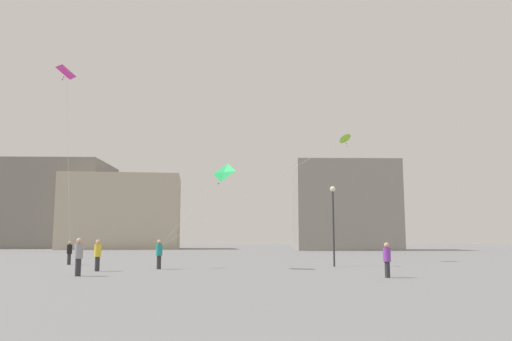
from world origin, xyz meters
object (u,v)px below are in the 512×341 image
object	(u,v)px
person_in_grey	(79,255)
person_in_purple	(387,258)
kite_lime_diamond	(343,139)
kite_magenta_delta	(67,75)
building_left_hall	(34,205)
lamppost_east	(333,213)
building_right_hall	(345,206)
person_in_teal	(159,253)
kite_emerald_delta	(223,174)
building_centre_hall	(122,212)
person_in_black	(69,252)
person_in_yellow	(98,254)

from	to	relation	value
person_in_grey	person_in_purple	world-z (taller)	person_in_grey
kite_lime_diamond	kite_magenta_delta	xyz separation A→B (m)	(-19.75, -7.29, 2.52)
building_left_hall	lamppost_east	distance (m)	75.68
kite_magenta_delta	building_right_hall	distance (m)	53.25
person_in_grey	person_in_teal	xyz separation A→B (m)	(3.17, 5.29, -0.06)
person_in_purple	kite_magenta_delta	xyz separation A→B (m)	(-17.85, 8.71, 11.37)
kite_magenta_delta	kite_emerald_delta	size ratio (longest dim) A/B	2.36
person_in_grey	kite_lime_diamond	distance (m)	23.44
kite_lime_diamond	building_centre_hall	distance (m)	54.20
person_in_teal	kite_lime_diamond	xyz separation A→B (m)	(13.33, 8.88, 8.80)
person_in_purple	lamppost_east	size ratio (longest dim) A/B	0.31
person_in_grey	building_left_hall	xyz separation A→B (m)	(-28.41, 69.76, 6.82)
kite_lime_diamond	building_centre_hall	xyz separation A→B (m)	(-26.91, 46.91, -3.59)
kite_lime_diamond	kite_emerald_delta	distance (m)	13.73
person_in_black	building_left_hall	distance (m)	64.46
kite_lime_diamond	building_left_hall	world-z (taller)	building_left_hall
person_in_yellow	building_right_hall	size ratio (longest dim) A/B	0.11
person_in_purple	building_left_hall	distance (m)	83.80
person_in_grey	building_right_hall	world-z (taller)	building_right_hall
person_in_grey	person_in_black	world-z (taller)	person_in_grey
building_left_hall	building_centre_hall	size ratio (longest dim) A/B	1.38
building_right_hall	person_in_grey	bearing A→B (deg)	-116.51
building_right_hall	kite_magenta_delta	bearing A→B (deg)	-123.00
person_in_teal	lamppost_east	size ratio (longest dim) A/B	0.33
person_in_grey	lamppost_east	xyz separation A→B (m)	(14.10, 7.29, 2.46)
building_left_hall	building_centre_hall	xyz separation A→B (m)	(18.00, -8.68, -1.67)
person_in_purple	kite_emerald_delta	xyz separation A→B (m)	(-7.69, 7.04, 4.83)
person_in_purple	kite_magenta_delta	world-z (taller)	kite_magenta_delta
kite_magenta_delta	building_centre_hall	bearing A→B (deg)	97.52
person_in_grey	kite_magenta_delta	distance (m)	13.59
kite_lime_diamond	lamppost_east	distance (m)	9.61
person_in_black	kite_magenta_delta	xyz separation A→B (m)	(0.41, -3.77, 11.38)
person_in_black	kite_emerald_delta	xyz separation A→B (m)	(10.57, -5.44, 4.83)
person_in_grey	person_in_yellow	xyz separation A→B (m)	(0.00, 3.63, -0.05)
kite_emerald_delta	building_left_hall	xyz separation A→B (m)	(-35.32, 64.55, 2.11)
person_in_teal	kite_magenta_delta	xyz separation A→B (m)	(-6.42, 1.59, 11.31)
person_in_purple	lamppost_east	distance (m)	9.50
kite_magenta_delta	building_left_hall	xyz separation A→B (m)	(-25.16, 62.88, -4.44)
kite_lime_diamond	kite_magenta_delta	size ratio (longest dim) A/B	1.23
person_in_yellow	lamppost_east	distance (m)	14.78
person_in_teal	person_in_black	distance (m)	8.69
person_in_black	lamppost_east	size ratio (longest dim) A/B	0.31
person_in_yellow	lamppost_east	xyz separation A→B (m)	(14.10, 3.67, 2.51)
person_in_yellow	kite_emerald_delta	bearing A→B (deg)	119.59
building_left_hall	person_in_yellow	bearing A→B (deg)	-66.75
person_in_teal	person_in_yellow	size ratio (longest dim) A/B	0.99
building_left_hall	building_centre_hall	world-z (taller)	building_left_hall
person_in_black	person_in_purple	bearing A→B (deg)	-38.77
building_right_hall	lamppost_east	world-z (taller)	building_right_hall
person_in_teal	person_in_purple	xyz separation A→B (m)	(11.43, -7.12, -0.06)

